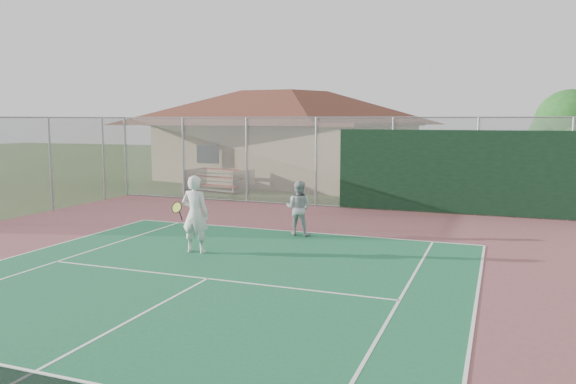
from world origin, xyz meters
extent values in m
cylinder|color=gray|center=(-10.00, 17.00, 1.75)|extent=(0.08, 0.08, 3.50)
cylinder|color=gray|center=(-7.00, 17.00, 1.75)|extent=(0.08, 0.08, 3.50)
cylinder|color=gray|center=(-4.00, 17.00, 1.75)|extent=(0.08, 0.08, 3.50)
cylinder|color=gray|center=(-1.00, 17.00, 1.75)|extent=(0.08, 0.08, 3.50)
cylinder|color=gray|center=(2.00, 17.00, 1.75)|extent=(0.08, 0.08, 3.50)
cylinder|color=gray|center=(5.00, 17.00, 1.75)|extent=(0.08, 0.08, 3.50)
cylinder|color=gray|center=(8.00, 17.00, 1.75)|extent=(0.08, 0.08, 3.50)
cylinder|color=gray|center=(0.00, 17.00, 3.50)|extent=(20.00, 0.05, 0.05)
cylinder|color=gray|center=(0.00, 17.00, 0.05)|extent=(20.00, 0.05, 0.05)
cube|color=#999EA0|center=(0.00, 17.00, 1.75)|extent=(20.00, 0.02, 3.50)
cube|color=black|center=(5.00, 16.95, 1.55)|extent=(10.00, 0.04, 3.00)
cylinder|color=gray|center=(-10.00, 15.50, 1.75)|extent=(0.08, 0.08, 3.50)
cylinder|color=gray|center=(-10.00, 12.50, 1.75)|extent=(0.08, 0.08, 3.50)
cube|color=#999EA0|center=(-10.00, 12.50, 1.75)|extent=(0.02, 9.00, 3.50)
cube|color=tan|center=(-5.57, 25.45, 1.56)|extent=(14.00, 10.83, 3.13)
cube|color=brown|center=(-5.57, 25.45, 3.18)|extent=(14.62, 11.45, 0.19)
pyramid|color=brown|center=(-5.57, 25.45, 5.00)|extent=(15.40, 11.91, 1.88)
cube|color=black|center=(-3.48, 21.26, 1.09)|extent=(0.94, 0.06, 2.19)
cube|color=#A62A26|center=(-6.86, 19.41, 0.33)|extent=(2.82, 0.86, 0.05)
cube|color=#B2B5BA|center=(-6.86, 19.18, 0.14)|extent=(2.81, 0.83, 0.04)
cube|color=#A62A26|center=(-6.86, 19.93, 0.66)|extent=(2.82, 0.86, 0.05)
cube|color=#B2B5BA|center=(-6.86, 19.70, 0.47)|extent=(2.81, 0.83, 0.04)
cube|color=#A62A26|center=(-6.86, 20.45, 0.99)|extent=(2.82, 0.86, 0.05)
cube|color=#B2B5BA|center=(-6.86, 20.21, 0.80)|extent=(2.81, 0.83, 0.04)
cube|color=#B2B5BA|center=(-8.17, 19.93, 0.52)|extent=(0.41, 1.67, 1.04)
cube|color=#B2B5BA|center=(-5.54, 19.93, 0.52)|extent=(0.41, 1.67, 1.04)
cylinder|color=#331F12|center=(8.42, 22.22, 1.26)|extent=(0.32, 0.32, 2.52)
sphere|color=#1B5219|center=(8.42, 22.22, 3.24)|extent=(2.88, 2.88, 2.88)
sphere|color=#1B5219|center=(7.71, 21.86, 2.79)|extent=(1.80, 1.80, 1.80)
sphere|color=#1B5219|center=(8.16, 22.94, 3.06)|extent=(1.80, 1.80, 1.80)
imported|color=silver|center=(-1.46, 8.43, 1.00)|extent=(0.75, 0.51, 2.00)
imported|color=#A6A8AB|center=(0.28, 11.42, 0.81)|extent=(0.79, 0.62, 1.62)
camera|label=1|loc=(5.80, -3.95, 3.43)|focal=35.00mm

